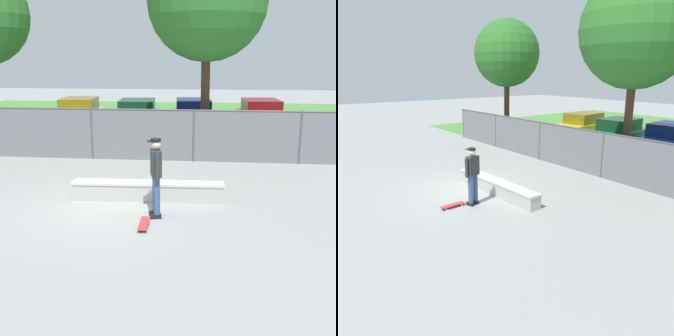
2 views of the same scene
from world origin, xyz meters
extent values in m
plane|color=gray|center=(0.00, 0.00, 0.00)|extent=(80.00, 80.00, 0.00)
cube|color=#A8A59E|center=(0.88, 0.59, 0.21)|extent=(3.88, 0.59, 0.43)
cube|color=beige|center=(0.88, 0.59, 0.46)|extent=(3.92, 0.63, 0.06)
cube|color=black|center=(1.25, -0.70, 0.05)|extent=(0.28, 0.17, 0.10)
cube|color=black|center=(1.19, -0.49, 0.05)|extent=(0.28, 0.17, 0.10)
cylinder|color=#384C7A|center=(1.28, -0.69, 0.54)|extent=(0.15, 0.15, 0.88)
cylinder|color=#384C7A|center=(1.22, -0.48, 0.54)|extent=(0.15, 0.15, 0.88)
cube|color=#2D2D2D|center=(1.25, -0.58, 1.28)|extent=(0.31, 0.42, 0.60)
cylinder|color=#2D2D2D|center=(1.31, -0.83, 1.26)|extent=(0.10, 0.10, 0.58)
cylinder|color=#2D2D2D|center=(1.18, -0.34, 1.26)|extent=(0.10, 0.10, 0.58)
sphere|color=beige|center=(1.25, -0.58, 1.71)|extent=(0.22, 0.22, 0.22)
cylinder|color=black|center=(1.25, -0.58, 1.81)|extent=(0.23, 0.23, 0.06)
cube|color=black|center=(1.12, -0.62, 1.78)|extent=(0.17, 0.22, 0.02)
cube|color=red|center=(1.06, -1.22, 0.08)|extent=(0.23, 0.81, 0.02)
cube|color=#B2B2B7|center=(1.05, -0.94, 0.06)|extent=(0.14, 0.07, 0.02)
cube|color=#B2B2B7|center=(1.07, -1.49, 0.06)|extent=(0.14, 0.07, 0.02)
cylinder|color=silver|center=(1.13, -0.94, 0.03)|extent=(0.03, 0.06, 0.05)
cylinder|color=silver|center=(0.96, -0.95, 0.03)|extent=(0.03, 0.06, 0.05)
cylinder|color=silver|center=(1.15, -1.48, 0.03)|extent=(0.03, 0.06, 0.05)
cylinder|color=silver|center=(0.99, -1.49, 0.03)|extent=(0.03, 0.06, 0.05)
cylinder|color=#4C4C51|center=(-9.13, 5.00, 0.92)|extent=(0.07, 0.07, 1.84)
cylinder|color=#4C4C51|center=(-5.48, 5.00, 0.92)|extent=(0.07, 0.07, 1.84)
cylinder|color=#4C4C51|center=(-1.83, 5.00, 0.92)|extent=(0.07, 0.07, 1.84)
cylinder|color=#4C4C51|center=(1.83, 5.00, 0.92)|extent=(0.07, 0.07, 1.84)
cylinder|color=#4C4C51|center=(0.00, 5.00, 1.81)|extent=(18.26, 0.05, 0.05)
cube|color=slate|center=(0.00, 5.00, 0.92)|extent=(18.26, 0.01, 1.84)
cylinder|color=#47301E|center=(-6.46, 6.51, 1.85)|extent=(0.32, 0.32, 3.71)
sphere|color=#286623|center=(-6.46, 6.51, 5.13)|extent=(3.78, 3.78, 3.78)
cylinder|color=#47301E|center=(2.18, 5.96, 1.97)|extent=(0.32, 0.32, 3.93)
sphere|color=#286623|center=(2.18, 5.96, 5.51)|extent=(4.22, 4.22, 4.22)
cube|color=gold|center=(-4.05, 10.57, 0.67)|extent=(2.16, 4.34, 0.70)
cube|color=#776413|center=(-4.06, 10.72, 1.34)|extent=(1.78, 2.23, 0.64)
cylinder|color=black|center=(-3.04, 9.35, 0.32)|extent=(0.27, 0.66, 0.64)
cylinder|color=black|center=(-4.83, 9.19, 0.32)|extent=(0.27, 0.66, 0.64)
cylinder|color=black|center=(-3.27, 11.94, 0.32)|extent=(0.27, 0.66, 0.64)
cylinder|color=black|center=(-5.06, 11.79, 0.32)|extent=(0.27, 0.66, 0.64)
cube|color=#1E6638|center=(-1.06, 10.01, 0.67)|extent=(2.16, 4.34, 0.70)
cube|color=#10381E|center=(-1.07, 10.16, 1.34)|extent=(1.78, 2.23, 0.64)
cylinder|color=black|center=(-0.05, 8.79, 0.32)|extent=(0.27, 0.66, 0.64)
cylinder|color=black|center=(-1.84, 8.63, 0.32)|extent=(0.27, 0.66, 0.64)
cylinder|color=black|center=(-0.28, 11.38, 0.32)|extent=(0.27, 0.66, 0.64)
cylinder|color=black|center=(-2.07, 11.23, 0.32)|extent=(0.27, 0.66, 0.64)
cube|color=#233D9E|center=(1.55, 10.51, 0.67)|extent=(2.16, 4.34, 0.70)
cube|color=navy|center=(1.54, 10.66, 1.34)|extent=(1.78, 2.23, 0.64)
cylinder|color=black|center=(2.56, 9.29, 0.32)|extent=(0.27, 0.66, 0.64)
cylinder|color=black|center=(0.77, 9.13, 0.32)|extent=(0.27, 0.66, 0.64)
cylinder|color=black|center=(0.54, 11.72, 0.32)|extent=(0.27, 0.66, 0.64)
camera|label=1|loc=(2.51, -9.91, 3.59)|focal=46.10mm
camera|label=2|loc=(9.78, -5.66, 4.00)|focal=35.71mm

